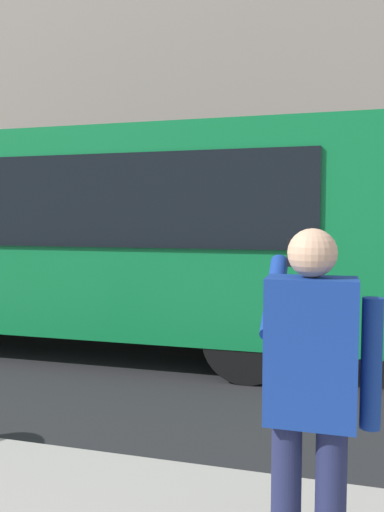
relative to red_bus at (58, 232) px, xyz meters
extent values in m
plane|color=#232326|center=(-3.56, -0.05, -1.68)|extent=(60.00, 60.00, 0.00)
cube|color=gray|center=(-3.56, -6.85, 4.32)|extent=(28.00, 0.80, 12.00)
cube|color=#0F7238|center=(-0.02, -0.01, 0.02)|extent=(9.00, 2.50, 2.60)
cube|color=black|center=(-0.02, 1.25, 0.42)|extent=(7.60, 0.06, 1.10)
cylinder|color=black|center=(-3.02, -1.11, -1.18)|extent=(1.00, 0.28, 1.00)
cylinder|color=black|center=(-3.02, 1.09, -1.18)|extent=(1.00, 0.28, 1.00)
cylinder|color=#1E2347|center=(-3.97, 4.53, -1.12)|extent=(0.14, 0.14, 0.82)
cylinder|color=#1E2347|center=(-3.77, 4.53, -1.12)|extent=(0.14, 0.14, 0.82)
cube|color=navy|center=(-3.87, 4.53, -0.38)|extent=(0.40, 0.24, 0.66)
sphere|color=#D8A884|center=(-3.87, 4.53, 0.06)|extent=(0.22, 0.22, 0.22)
cylinder|color=navy|center=(-4.13, 4.53, -0.42)|extent=(0.09, 0.09, 0.58)
cylinder|color=navy|center=(-3.69, 4.37, -0.16)|extent=(0.09, 0.48, 0.37)
cube|color=black|center=(-3.77, 4.23, 0.04)|extent=(0.07, 0.01, 0.14)
camera|label=1|loc=(-3.96, 6.86, 0.21)|focal=36.05mm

